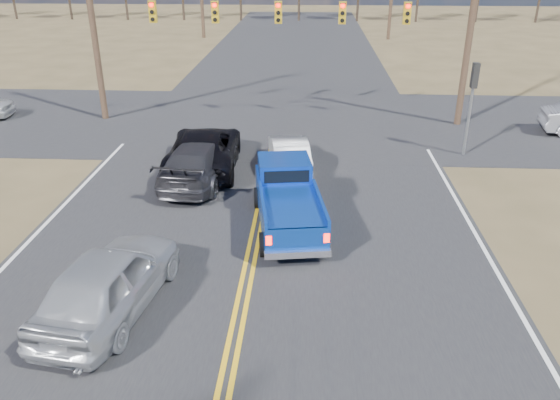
# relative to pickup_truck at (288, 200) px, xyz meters

# --- Properties ---
(ground) EXTENTS (160.00, 160.00, 0.00)m
(ground) POSITION_rel_pickup_truck_xyz_m (-0.96, -6.53, -0.90)
(ground) COLOR brown
(ground) RESTS_ON ground
(road_main) EXTENTS (14.00, 120.00, 0.02)m
(road_main) POSITION_rel_pickup_truck_xyz_m (-0.96, 3.47, -0.90)
(road_main) COLOR #28282B
(road_main) RESTS_ON ground
(road_cross) EXTENTS (120.00, 12.00, 0.02)m
(road_cross) POSITION_rel_pickup_truck_xyz_m (-0.96, 11.47, -0.90)
(road_cross) COLOR #28282B
(road_cross) RESTS_ON ground
(signal_gantry) EXTENTS (19.60, 4.83, 10.00)m
(signal_gantry) POSITION_rel_pickup_truck_xyz_m (-0.46, 11.26, 4.16)
(signal_gantry) COLOR #473323
(signal_gantry) RESTS_ON ground
(utility_poles) EXTENTS (19.60, 58.32, 10.00)m
(utility_poles) POSITION_rel_pickup_truck_xyz_m (-0.96, 10.47, 4.33)
(utility_poles) COLOR #473323
(utility_poles) RESTS_ON ground
(pickup_truck) EXTENTS (2.55, 5.16, 1.86)m
(pickup_truck) POSITION_rel_pickup_truck_xyz_m (0.00, 0.00, 0.00)
(pickup_truck) COLOR black
(pickup_truck) RESTS_ON ground
(silver_suv) EXTENTS (2.71, 5.17, 1.68)m
(silver_suv) POSITION_rel_pickup_truck_xyz_m (-4.08, -4.70, -0.06)
(silver_suv) COLOR #A7AAB0
(silver_suv) RESTS_ON ground
(black_suv) EXTENTS (2.96, 5.85, 1.59)m
(black_suv) POSITION_rel_pickup_truck_xyz_m (-3.56, 4.92, -0.11)
(black_suv) COLOR black
(black_suv) RESTS_ON ground
(white_car_queue) EXTENTS (1.94, 4.16, 1.32)m
(white_car_queue) POSITION_rel_pickup_truck_xyz_m (-0.16, 4.99, -0.24)
(white_car_queue) COLOR silver
(white_car_queue) RESTS_ON ground
(dgrey_car_queue) EXTENTS (2.61, 5.44, 1.53)m
(dgrey_car_queue) POSITION_rel_pickup_truck_xyz_m (-3.49, 3.52, -0.14)
(dgrey_car_queue) COLOR #2F2E33
(dgrey_car_queue) RESTS_ON ground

